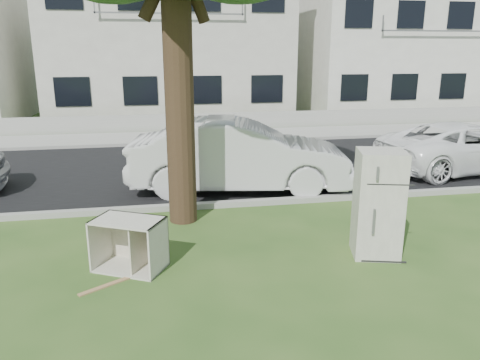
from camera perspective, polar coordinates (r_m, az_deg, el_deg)
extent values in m
plane|color=#2B4D1B|center=(7.77, -3.01, -9.28)|extent=(120.00, 120.00, 0.00)
cube|color=black|center=(13.43, -6.40, 1.43)|extent=(120.00, 7.00, 0.01)
cube|color=gray|center=(10.03, -4.86, -3.46)|extent=(120.00, 0.18, 0.12)
cube|color=gray|center=(16.89, -7.31, 4.30)|extent=(120.00, 0.18, 0.12)
cube|color=gray|center=(18.31, -7.59, 5.18)|extent=(120.00, 2.80, 0.01)
cube|color=gray|center=(19.83, -7.88, 6.98)|extent=(120.00, 0.15, 0.70)
cylinder|color=black|center=(8.84, -7.45, 11.14)|extent=(0.54, 0.54, 5.20)
cube|color=beige|center=(24.52, -8.78, 16.18)|extent=(11.00, 8.00, 7.20)
cube|color=silver|center=(27.68, 17.87, 14.93)|extent=(10.00, 8.00, 6.60)
cube|color=#B6B4A4|center=(7.85, 16.49, -2.81)|extent=(0.87, 0.83, 1.75)
cube|color=silver|center=(7.40, -13.36, -7.62)|extent=(1.21, 1.04, 0.80)
cube|color=#9D774C|center=(7.15, -15.37, -12.08)|extent=(0.89, 0.61, 0.02)
cube|color=#A28A5A|center=(8.79, -14.48, -6.66)|extent=(0.27, 0.87, 0.02)
imported|color=silver|center=(11.10, -0.05, 3.02)|extent=(5.40, 2.66, 1.70)
imported|color=white|center=(14.41, 25.77, 3.66)|extent=(5.07, 2.80, 1.34)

